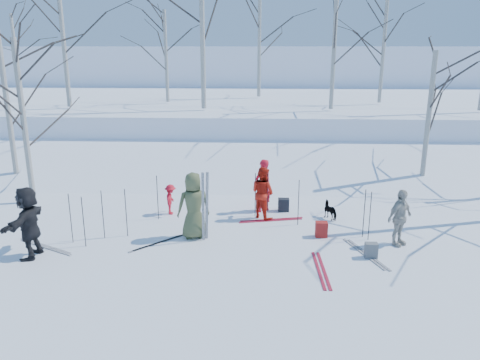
# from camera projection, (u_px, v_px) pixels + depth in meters

# --- Properties ---
(ground) EXTENTS (120.00, 120.00, 0.00)m
(ground) POSITION_uv_depth(u_px,v_px,m) (237.00, 243.00, 12.24)
(ground) COLOR white
(ground) RESTS_ON ground
(snow_ramp) EXTENTS (70.00, 9.49, 4.12)m
(snow_ramp) POSITION_uv_depth(u_px,v_px,m) (246.00, 170.00, 18.92)
(snow_ramp) COLOR white
(snow_ramp) RESTS_ON ground
(snow_plateau) EXTENTS (70.00, 18.00, 2.20)m
(snow_plateau) POSITION_uv_depth(u_px,v_px,m) (252.00, 115.00, 28.29)
(snow_plateau) COLOR white
(snow_plateau) RESTS_ON ground
(far_hill) EXTENTS (90.00, 30.00, 6.00)m
(far_hill) POSITION_uv_depth(u_px,v_px,m) (257.00, 77.00, 48.19)
(far_hill) COLOR white
(far_hill) RESTS_ON ground
(skier_olive_center) EXTENTS (1.01, 0.81, 1.80)m
(skier_olive_center) POSITION_uv_depth(u_px,v_px,m) (194.00, 206.00, 12.40)
(skier_olive_center) COLOR #4A5231
(skier_olive_center) RESTS_ON ground
(skier_red_north) EXTENTS (0.72, 0.70, 1.66)m
(skier_red_north) POSITION_uv_depth(u_px,v_px,m) (263.00, 185.00, 14.45)
(skier_red_north) COLOR red
(skier_red_north) RESTS_ON ground
(skier_redor_behind) EXTENTS (0.96, 0.95, 1.57)m
(skier_redor_behind) POSITION_uv_depth(u_px,v_px,m) (263.00, 193.00, 13.89)
(skier_redor_behind) COLOR #B61A0E
(skier_redor_behind) RESTS_ON ground
(skier_red_seated) EXTENTS (0.37, 0.61, 0.93)m
(skier_red_seated) POSITION_uv_depth(u_px,v_px,m) (171.00, 199.00, 14.28)
(skier_red_seated) COLOR red
(skier_red_seated) RESTS_ON ground
(skier_cream_east) EXTENTS (0.92, 0.83, 1.49)m
(skier_cream_east) POSITION_uv_depth(u_px,v_px,m) (400.00, 218.00, 11.95)
(skier_cream_east) COLOR beige
(skier_cream_east) RESTS_ON ground
(skier_grey_west) EXTENTS (0.59, 1.67, 1.78)m
(skier_grey_west) POSITION_uv_depth(u_px,v_px,m) (28.00, 222.00, 11.24)
(skier_grey_west) COLOR black
(skier_grey_west) RESTS_ON ground
(dog) EXTENTS (0.57, 0.67, 0.52)m
(dog) POSITION_uv_depth(u_px,v_px,m) (331.00, 210.00, 13.95)
(dog) COLOR black
(dog) RESTS_ON ground
(upright_ski_left) EXTENTS (0.11, 0.17, 1.90)m
(upright_ski_left) POSITION_uv_depth(u_px,v_px,m) (203.00, 207.00, 12.12)
(upright_ski_left) COLOR silver
(upright_ski_left) RESTS_ON ground
(upright_ski_right) EXTENTS (0.15, 0.23, 1.89)m
(upright_ski_right) POSITION_uv_depth(u_px,v_px,m) (207.00, 206.00, 12.20)
(upright_ski_right) COLOR silver
(upright_ski_right) RESTS_ON ground
(ski_pair_a) EXTENTS (1.42, 2.03, 0.02)m
(ski_pair_a) POSITION_uv_depth(u_px,v_px,m) (366.00, 254.00, 11.59)
(ski_pair_a) COLOR silver
(ski_pair_a) RESTS_ON ground
(ski_pair_b) EXTENTS (1.76, 2.06, 0.02)m
(ski_pair_b) POSITION_uv_depth(u_px,v_px,m) (45.00, 246.00, 12.02)
(ski_pair_b) COLOR silver
(ski_pair_b) RESTS_ON ground
(ski_pair_c) EXTENTS (1.00, 1.98, 0.02)m
(ski_pair_c) POSITION_uv_depth(u_px,v_px,m) (271.00, 220.00, 13.86)
(ski_pair_c) COLOR maroon
(ski_pair_c) RESTS_ON ground
(ski_pair_d) EXTENTS (2.10, 2.10, 0.02)m
(ski_pair_d) POSITION_uv_depth(u_px,v_px,m) (163.00, 242.00, 12.32)
(ski_pair_d) COLOR silver
(ski_pair_d) RESTS_ON ground
(ski_pair_e) EXTENTS (0.33, 1.91, 0.02)m
(ski_pair_e) POSITION_uv_depth(u_px,v_px,m) (321.00, 270.00, 10.75)
(ski_pair_e) COLOR maroon
(ski_pair_e) RESTS_ON ground
(ski_pole_a) EXTENTS (0.02, 0.02, 1.34)m
(ski_pole_a) POSITION_uv_depth(u_px,v_px,m) (84.00, 222.00, 11.88)
(ski_pole_a) COLOR black
(ski_pole_a) RESTS_ON ground
(ski_pole_b) EXTENTS (0.02, 0.02, 1.34)m
(ski_pole_b) POSITION_uv_depth(u_px,v_px,m) (103.00, 215.00, 12.39)
(ski_pole_b) COLOR black
(ski_pole_b) RESTS_ON ground
(ski_pole_c) EXTENTS (0.02, 0.02, 1.34)m
(ski_pole_c) POSITION_uv_depth(u_px,v_px,m) (126.00, 213.00, 12.54)
(ski_pole_c) COLOR black
(ski_pole_c) RESTS_ON ground
(ski_pole_d) EXTENTS (0.02, 0.02, 1.34)m
(ski_pole_d) POSITION_uv_depth(u_px,v_px,m) (364.00, 213.00, 12.48)
(ski_pole_d) COLOR black
(ski_pole_d) RESTS_ON ground
(ski_pole_e) EXTENTS (0.02, 0.02, 1.34)m
(ski_pole_e) POSITION_uv_depth(u_px,v_px,m) (255.00, 195.00, 14.07)
(ski_pole_e) COLOR black
(ski_pole_e) RESTS_ON ground
(ski_pole_f) EXTENTS (0.02, 0.02, 1.34)m
(ski_pole_f) POSITION_uv_depth(u_px,v_px,m) (298.00, 203.00, 13.34)
(ski_pole_f) COLOR black
(ski_pole_f) RESTS_ON ground
(ski_pole_g) EXTENTS (0.02, 0.02, 1.34)m
(ski_pole_g) POSITION_uv_depth(u_px,v_px,m) (71.00, 218.00, 12.12)
(ski_pole_g) COLOR black
(ski_pole_g) RESTS_ON ground
(ski_pole_h) EXTENTS (0.02, 0.02, 1.34)m
(ski_pole_h) POSITION_uv_depth(u_px,v_px,m) (158.00, 197.00, 13.81)
(ski_pole_h) COLOR black
(ski_pole_h) RESTS_ON ground
(ski_pole_i) EXTENTS (0.02, 0.02, 1.34)m
(ski_pole_i) POSITION_uv_depth(u_px,v_px,m) (370.00, 216.00, 12.28)
(ski_pole_i) COLOR black
(ski_pole_i) RESTS_ON ground
(ski_pole_j) EXTENTS (0.02, 0.02, 1.34)m
(ski_pole_j) POSITION_uv_depth(u_px,v_px,m) (268.00, 191.00, 14.39)
(ski_pole_j) COLOR black
(ski_pole_j) RESTS_ON ground
(backpack_red) EXTENTS (0.32, 0.22, 0.42)m
(backpack_red) POSITION_uv_depth(u_px,v_px,m) (321.00, 229.00, 12.62)
(backpack_red) COLOR maroon
(backpack_red) RESTS_ON ground
(backpack_grey) EXTENTS (0.30, 0.20, 0.38)m
(backpack_grey) POSITION_uv_depth(u_px,v_px,m) (371.00, 250.00, 11.36)
(backpack_grey) COLOR #56595D
(backpack_grey) RESTS_ON ground
(backpack_dark) EXTENTS (0.34, 0.24, 0.40)m
(backpack_dark) POSITION_uv_depth(u_px,v_px,m) (284.00, 205.00, 14.61)
(backpack_dark) COLOR black
(backpack_dark) RESTS_ON ground
(birch_plateau_a) EXTENTS (4.55, 4.55, 5.64)m
(birch_plateau_a) POSITION_uv_depth(u_px,v_px,m) (334.00, 45.00, 20.85)
(birch_plateau_a) COLOR silver
(birch_plateau_a) RESTS_ON snow_plateau
(birch_plateau_c) EXTENTS (3.79, 3.79, 4.56)m
(birch_plateau_c) POSITION_uv_depth(u_px,v_px,m) (166.00, 57.00, 23.82)
(birch_plateau_c) COLOR silver
(birch_plateau_c) RESTS_ON snow_plateau
(birch_plateau_d) EXTENTS (5.51, 5.51, 7.01)m
(birch_plateau_d) POSITION_uv_depth(u_px,v_px,m) (62.00, 30.00, 21.50)
(birch_plateau_d) COLOR silver
(birch_plateau_d) RESTS_ON snow_plateau
(birch_plateau_e) EXTENTS (4.09, 4.09, 4.98)m
(birch_plateau_e) POSITION_uv_depth(u_px,v_px,m) (383.00, 52.00, 23.40)
(birch_plateau_e) COLOR silver
(birch_plateau_e) RESTS_ON snow_plateau
(birch_plateau_f) EXTENTS (5.01, 5.01, 6.30)m
(birch_plateau_f) POSITION_uv_depth(u_px,v_px,m) (259.00, 40.00, 26.28)
(birch_plateau_f) COLOR silver
(birch_plateau_f) RESTS_ON snow_plateau
(birch_plateau_g) EXTENTS (6.18, 6.18, 7.97)m
(birch_plateau_g) POSITION_uv_depth(u_px,v_px,m) (202.00, 18.00, 20.73)
(birch_plateau_g) COLOR silver
(birch_plateau_g) RESTS_ON snow_plateau
(birch_plateau_h) EXTENTS (3.72, 3.72, 4.46)m
(birch_plateau_h) POSITION_uv_depth(u_px,v_px,m) (16.00, 57.00, 25.24)
(birch_plateau_h) COLOR silver
(birch_plateau_h) RESTS_ON snow_plateau
(birch_edge_a) EXTENTS (4.27, 4.27, 5.24)m
(birch_edge_a) POSITION_uv_depth(u_px,v_px,m) (24.00, 124.00, 14.79)
(birch_edge_a) COLOR silver
(birch_edge_a) RESTS_ON ground
(birch_edge_d) EXTENTS (4.79, 4.79, 5.99)m
(birch_edge_d) POSITION_uv_depth(u_px,v_px,m) (7.00, 103.00, 16.93)
(birch_edge_d) COLOR silver
(birch_edge_d) RESTS_ON ground
(birch_edge_e) EXTENTS (3.99, 3.99, 4.85)m
(birch_edge_e) POSITION_uv_depth(u_px,v_px,m) (428.00, 121.00, 16.59)
(birch_edge_e) COLOR silver
(birch_edge_e) RESTS_ON ground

